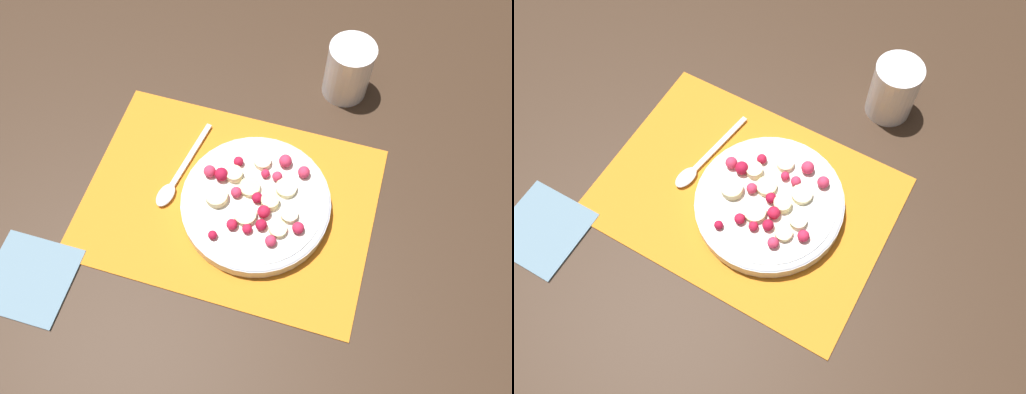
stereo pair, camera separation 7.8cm
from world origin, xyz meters
The scene contains 6 objects.
ground_plane centered at (0.00, 0.00, 0.00)m, with size 3.00×3.00×0.00m, color #382619.
placemat centered at (0.00, 0.00, 0.00)m, with size 0.47×0.34×0.01m.
fruit_bowl centered at (-0.04, 0.00, 0.02)m, with size 0.24×0.24×0.05m.
spoon centered at (0.10, -0.01, 0.01)m, with size 0.05×0.18×0.01m.
drinking_glass centered at (-0.13, -0.28, 0.05)m, with size 0.08×0.08×0.11m.
napkin centered at (0.25, 0.21, 0.00)m, with size 0.13×0.13×0.01m.
Camera 2 is at (-0.21, 0.30, 0.74)m, focal length 35.00 mm.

